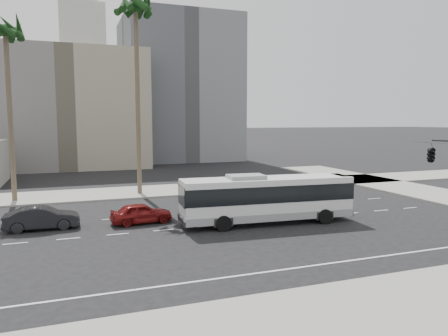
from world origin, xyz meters
name	(u,v)px	position (x,y,z in m)	size (l,w,h in m)	color
ground	(246,223)	(0.00, 0.00, 0.00)	(700.00, 700.00, 0.00)	black
sidewalk_north	(189,189)	(0.00, 15.50, 0.07)	(120.00, 7.00, 0.15)	gray
sidewalk_south	(407,314)	(0.00, -15.50, 0.07)	(120.00, 7.00, 0.15)	gray
midrise_beige_west	(66,110)	(-12.00, 45.00, 9.00)	(24.00, 18.00, 18.00)	gray
midrise_gray_center	(178,90)	(8.00, 52.00, 13.00)	(20.00, 20.00, 26.00)	#575A5F
civic_tower	(84,68)	(-2.00, 250.00, 38.83)	(42.00, 42.00, 129.00)	silver
highrise_right	(166,74)	(45.00, 230.00, 35.00)	(26.00, 26.00, 70.00)	slate
highrise_far	(192,87)	(70.00, 260.00, 30.00)	(22.00, 22.00, 60.00)	slate
city_bus	(267,197)	(1.39, -0.54, 1.86)	(12.50, 3.67, 3.54)	silver
car_a	(141,213)	(-7.08, 2.47, 0.74)	(4.34, 1.74, 1.48)	maroon
car_b	(42,218)	(-13.65, 3.04, 0.79)	(4.81, 1.68, 1.59)	black
traffic_signal	(438,157)	(7.83, -9.24, 5.27)	(2.89, 4.04, 6.32)	#262628
palm_near	(136,11)	(-5.34, 14.40, 17.62)	(5.79, 5.79, 19.45)	brown
palm_mid	(5,34)	(-16.57, 14.42, 14.74)	(5.31, 5.31, 16.38)	brown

